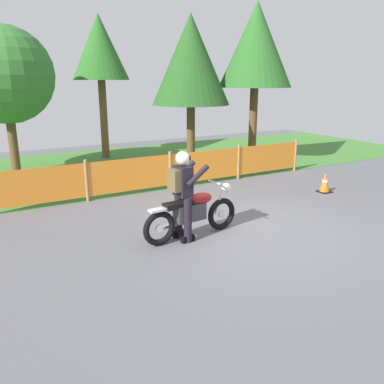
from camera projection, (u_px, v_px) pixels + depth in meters
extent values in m
cube|color=#5B5B60|center=(249.00, 230.00, 8.06)|extent=(24.00, 24.00, 0.02)
cube|color=#427A33|center=(125.00, 165.00, 13.97)|extent=(24.00, 7.11, 0.01)
cylinder|color=#997547|center=(87.00, 181.00, 9.76)|extent=(0.08, 0.08, 1.05)
cylinder|color=#997547|center=(170.00, 170.00, 10.85)|extent=(0.08, 0.08, 1.05)
cylinder|color=#997547|center=(238.00, 162.00, 11.95)|extent=(0.08, 0.08, 1.05)
cylinder|color=#997547|center=(295.00, 155.00, 13.04)|extent=(0.08, 0.08, 1.05)
cube|color=orange|center=(37.00, 186.00, 9.21)|extent=(2.22, 0.02, 0.85)
cube|color=orange|center=(131.00, 175.00, 10.30)|extent=(2.22, 0.02, 0.85)
cube|color=orange|center=(206.00, 165.00, 11.40)|extent=(2.22, 0.02, 0.85)
cube|color=orange|center=(268.00, 158.00, 12.49)|extent=(2.22, 0.02, 0.85)
cylinder|color=brown|center=(13.00, 142.00, 12.60)|extent=(0.28, 0.28, 2.02)
sphere|color=#33702D|center=(5.00, 75.00, 12.04)|extent=(2.93, 2.93, 2.93)
cylinder|color=brown|center=(104.00, 120.00, 15.00)|extent=(0.28, 0.28, 2.89)
cone|color=#286023|center=(99.00, 47.00, 14.29)|extent=(2.06, 2.06, 2.29)
cylinder|color=brown|center=(191.00, 136.00, 13.48)|extent=(0.28, 0.28, 2.11)
cone|color=#23511E|center=(191.00, 60.00, 12.80)|extent=(2.55, 2.55, 2.83)
cylinder|color=brown|center=(253.00, 126.00, 14.03)|extent=(0.28, 0.28, 2.65)
cone|color=#286023|center=(256.00, 45.00, 13.28)|extent=(2.48, 2.48, 2.75)
torus|color=black|center=(221.00, 214.00, 7.98)|extent=(0.66, 0.16, 0.66)
cylinder|color=silver|center=(221.00, 214.00, 7.98)|extent=(0.15, 0.07, 0.14)
torus|color=black|center=(159.00, 228.00, 7.21)|extent=(0.66, 0.16, 0.66)
cylinder|color=silver|center=(159.00, 228.00, 7.21)|extent=(0.15, 0.07, 0.14)
cube|color=#38383D|center=(190.00, 212.00, 7.52)|extent=(0.63, 0.29, 0.33)
ellipsoid|color=maroon|center=(200.00, 199.00, 7.58)|extent=(0.55, 0.29, 0.23)
cube|color=black|center=(178.00, 205.00, 7.33)|extent=(0.59, 0.27, 0.10)
cube|color=silver|center=(159.00, 210.00, 7.11)|extent=(0.38, 0.19, 0.04)
cylinder|color=silver|center=(219.00, 200.00, 7.87)|extent=(0.24, 0.08, 0.58)
sphere|color=white|center=(226.00, 188.00, 7.89)|extent=(0.20, 0.20, 0.18)
cylinder|color=silver|center=(218.00, 184.00, 7.75)|extent=(0.08, 0.62, 0.03)
cylinder|color=silver|center=(172.00, 226.00, 7.54)|extent=(0.57, 0.12, 0.07)
cylinder|color=black|center=(178.00, 215.00, 7.59)|extent=(0.16, 0.16, 0.86)
cube|color=black|center=(179.00, 233.00, 7.69)|extent=(0.27, 0.13, 0.12)
cylinder|color=black|center=(188.00, 220.00, 7.33)|extent=(0.16, 0.16, 0.86)
cube|color=black|center=(188.00, 239.00, 7.43)|extent=(0.27, 0.13, 0.12)
cube|color=black|center=(183.00, 181.00, 7.26)|extent=(0.27, 0.38, 0.56)
cylinder|color=black|center=(184.00, 171.00, 7.50)|extent=(0.49, 0.14, 0.38)
cylinder|color=black|center=(198.00, 176.00, 7.15)|extent=(0.49, 0.14, 0.38)
sphere|color=white|center=(183.00, 158.00, 7.15)|extent=(0.27, 0.27, 0.25)
cube|color=black|center=(187.00, 158.00, 7.20)|extent=(0.04, 0.18, 0.08)
cube|color=brown|center=(175.00, 180.00, 7.16)|extent=(0.18, 0.29, 0.40)
cube|color=black|center=(324.00, 192.00, 10.69)|extent=(0.32, 0.32, 0.03)
cone|color=orange|center=(325.00, 182.00, 10.62)|extent=(0.26, 0.26, 0.50)
cylinder|color=white|center=(325.00, 181.00, 10.61)|extent=(0.15, 0.15, 0.06)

